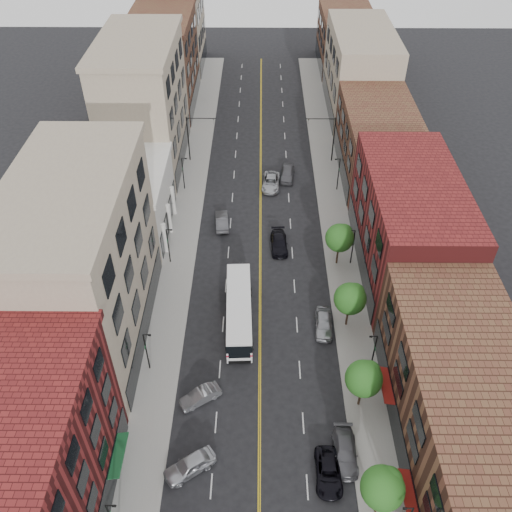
{
  "coord_description": "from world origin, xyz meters",
  "views": [
    {
      "loc": [
        -0.08,
        -25.44,
        44.02
      ],
      "look_at": [
        -0.48,
        19.56,
        5.0
      ],
      "focal_mm": 38.0,
      "sensor_mm": 36.0,
      "label": 1
    }
  ],
  "objects_px": {
    "car_parked_mid": "(345,452)",
    "car_lane_c": "(287,173)",
    "car_angle_b": "(200,396)",
    "car_lane_b": "(271,182)",
    "car_parked_far": "(324,323)",
    "car_lane_a": "(279,243)",
    "car_lane_behind": "(222,221)",
    "car_angle_a": "(190,465)",
    "car_parked_near": "(329,472)",
    "city_bus": "(239,310)"
  },
  "relations": [
    {
      "from": "car_angle_b",
      "to": "car_parked_far",
      "type": "height_order",
      "value": "car_parked_far"
    },
    {
      "from": "car_lane_c",
      "to": "city_bus",
      "type": "bearing_deg",
      "value": -95.98
    },
    {
      "from": "car_lane_b",
      "to": "car_parked_near",
      "type": "bearing_deg",
      "value": -79.4
    },
    {
      "from": "city_bus",
      "to": "car_parked_mid",
      "type": "relative_size",
      "value": 2.44
    },
    {
      "from": "car_parked_mid",
      "to": "car_lane_a",
      "type": "relative_size",
      "value": 0.98
    },
    {
      "from": "car_lane_c",
      "to": "car_lane_behind",
      "type": "bearing_deg",
      "value": -121.72
    },
    {
      "from": "car_parked_near",
      "to": "car_lane_b",
      "type": "bearing_deg",
      "value": 96.6
    },
    {
      "from": "car_lane_b",
      "to": "car_lane_c",
      "type": "distance_m",
      "value": 3.36
    },
    {
      "from": "car_lane_behind",
      "to": "car_lane_a",
      "type": "height_order",
      "value": "car_lane_behind"
    },
    {
      "from": "car_lane_c",
      "to": "car_lane_a",
      "type": "bearing_deg",
      "value": -89.44
    },
    {
      "from": "car_lane_behind",
      "to": "car_lane_b",
      "type": "distance_m",
      "value": 11.41
    },
    {
      "from": "car_parked_mid",
      "to": "city_bus",
      "type": "bearing_deg",
      "value": 122.47
    },
    {
      "from": "car_parked_mid",
      "to": "car_lane_behind",
      "type": "relative_size",
      "value": 1.06
    },
    {
      "from": "car_angle_b",
      "to": "car_lane_a",
      "type": "relative_size",
      "value": 0.8
    },
    {
      "from": "car_parked_far",
      "to": "car_lane_b",
      "type": "height_order",
      "value": "car_parked_far"
    },
    {
      "from": "car_angle_b",
      "to": "car_lane_b",
      "type": "relative_size",
      "value": 0.74
    },
    {
      "from": "car_parked_near",
      "to": "car_lane_c",
      "type": "height_order",
      "value": "car_lane_c"
    },
    {
      "from": "car_parked_near",
      "to": "car_parked_mid",
      "type": "distance_m",
      "value": 2.43
    },
    {
      "from": "car_parked_far",
      "to": "car_lane_behind",
      "type": "height_order",
      "value": "car_parked_far"
    },
    {
      "from": "car_lane_behind",
      "to": "car_lane_a",
      "type": "xyz_separation_m",
      "value": [
        7.45,
        -4.5,
        -0.04
      ]
    },
    {
      "from": "car_angle_a",
      "to": "car_lane_a",
      "type": "relative_size",
      "value": 0.91
    },
    {
      "from": "car_parked_far",
      "to": "car_lane_c",
      "type": "relative_size",
      "value": 0.95
    },
    {
      "from": "car_parked_far",
      "to": "car_lane_b",
      "type": "relative_size",
      "value": 0.85
    },
    {
      "from": "car_angle_b",
      "to": "car_parked_far",
      "type": "relative_size",
      "value": 0.87
    },
    {
      "from": "car_parked_mid",
      "to": "car_lane_behind",
      "type": "height_order",
      "value": "car_lane_behind"
    },
    {
      "from": "city_bus",
      "to": "car_angle_a",
      "type": "relative_size",
      "value": 2.63
    },
    {
      "from": "car_angle_a",
      "to": "car_lane_b",
      "type": "relative_size",
      "value": 0.85
    },
    {
      "from": "car_angle_a",
      "to": "car_lane_behind",
      "type": "height_order",
      "value": "car_angle_a"
    },
    {
      "from": "car_parked_near",
      "to": "car_angle_a",
      "type": "bearing_deg",
      "value": 178.79
    },
    {
      "from": "car_angle_b",
      "to": "car_angle_a",
      "type": "bearing_deg",
      "value": -34.69
    },
    {
      "from": "car_lane_a",
      "to": "car_angle_b",
      "type": "bearing_deg",
      "value": -111.92
    },
    {
      "from": "car_parked_near",
      "to": "car_lane_a",
      "type": "height_order",
      "value": "car_lane_a"
    },
    {
      "from": "car_angle_b",
      "to": "car_lane_behind",
      "type": "distance_m",
      "value": 27.19
    },
    {
      "from": "car_parked_far",
      "to": "car_lane_c",
      "type": "height_order",
      "value": "car_lane_c"
    },
    {
      "from": "car_angle_b",
      "to": "car_parked_mid",
      "type": "xyz_separation_m",
      "value": [
        13.0,
        -5.57,
        0.06
      ]
    },
    {
      "from": "car_angle_b",
      "to": "car_parked_near",
      "type": "relative_size",
      "value": 0.85
    },
    {
      "from": "car_parked_near",
      "to": "car_lane_a",
      "type": "bearing_deg",
      "value": 97.56
    },
    {
      "from": "car_angle_a",
      "to": "car_lane_a",
      "type": "xyz_separation_m",
      "value": [
        8.22,
        29.62,
        -0.05
      ]
    },
    {
      "from": "car_parked_far",
      "to": "car_lane_c",
      "type": "distance_m",
      "value": 29.76
    },
    {
      "from": "car_angle_a",
      "to": "car_parked_mid",
      "type": "distance_m",
      "value": 13.35
    },
    {
      "from": "car_angle_b",
      "to": "car_parked_near",
      "type": "distance_m",
      "value": 13.59
    },
    {
      "from": "city_bus",
      "to": "car_parked_near",
      "type": "relative_size",
      "value": 2.55
    },
    {
      "from": "car_angle_b",
      "to": "car_parked_near",
      "type": "bearing_deg",
      "value": 24.62
    },
    {
      "from": "city_bus",
      "to": "car_parked_mid",
      "type": "distance_m",
      "value": 18.46
    },
    {
      "from": "car_parked_mid",
      "to": "car_lane_c",
      "type": "height_order",
      "value": "car_lane_c"
    },
    {
      "from": "city_bus",
      "to": "car_lane_behind",
      "type": "xyz_separation_m",
      "value": [
        -2.84,
        17.05,
        -1.01
      ]
    },
    {
      "from": "city_bus",
      "to": "car_parked_far",
      "type": "height_order",
      "value": "city_bus"
    },
    {
      "from": "car_angle_b",
      "to": "car_parked_near",
      "type": "height_order",
      "value": "car_angle_b"
    },
    {
      "from": "car_lane_b",
      "to": "car_angle_a",
      "type": "bearing_deg",
      "value": -94.63
    },
    {
      "from": "car_angle_b",
      "to": "car_lane_a",
      "type": "distance_m",
      "value": 24.03
    }
  ]
}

